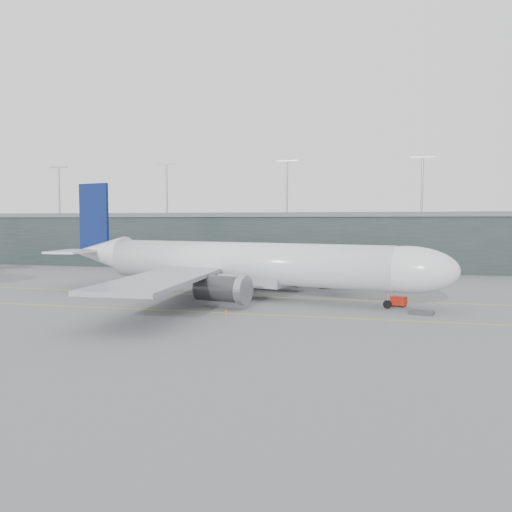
# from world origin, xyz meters

# --- Properties ---
(ground) EXTENTS (320.00, 320.00, 0.00)m
(ground) POSITION_xyz_m (0.00, 0.00, 0.00)
(ground) COLOR slate
(ground) RESTS_ON ground
(taxiline_a) EXTENTS (160.00, 0.25, 0.02)m
(taxiline_a) POSITION_xyz_m (0.00, -4.00, 0.01)
(taxiline_a) COLOR gold
(taxiline_a) RESTS_ON ground
(taxiline_b) EXTENTS (160.00, 0.25, 0.02)m
(taxiline_b) POSITION_xyz_m (0.00, -20.00, 0.01)
(taxiline_b) COLOR gold
(taxiline_b) RESTS_ON ground
(taxiline_lead_main) EXTENTS (0.25, 60.00, 0.02)m
(taxiline_lead_main) POSITION_xyz_m (5.00, 20.00, 0.01)
(taxiline_lead_main) COLOR gold
(taxiline_lead_main) RESTS_ON ground
(terminal) EXTENTS (240.00, 36.00, 29.00)m
(terminal) POSITION_xyz_m (-0.00, 58.00, 7.62)
(terminal) COLOR #1D2727
(terminal) RESTS_ON ground
(main_aircraft) EXTENTS (71.81, 66.28, 20.33)m
(main_aircraft) POSITION_xyz_m (5.86, -5.10, 5.71)
(main_aircraft) COLOR silver
(main_aircraft) RESTS_ON ground
(jet_bridge) EXTENTS (16.51, 44.40, 6.51)m
(jet_bridge) POSITION_xyz_m (16.55, 22.68, 4.87)
(jet_bridge) COLOR #2D2D32
(jet_bridge) RESTS_ON ground
(gse_cart) EXTENTS (2.55, 2.12, 1.49)m
(gse_cart) POSITION_xyz_m (31.84, -8.86, 0.83)
(gse_cart) COLOR #A81A0C
(gse_cart) RESTS_ON ground
(baggage_dolly) EXTENTS (3.77, 3.30, 0.32)m
(baggage_dolly) POSITION_xyz_m (34.64, -14.38, 0.19)
(baggage_dolly) COLOR #35353A
(baggage_dolly) RESTS_ON ground
(uld_a) EXTENTS (2.17, 1.82, 1.83)m
(uld_a) POSITION_xyz_m (-3.55, 9.44, 0.96)
(uld_a) COLOR #333338
(uld_a) RESTS_ON ground
(uld_b) EXTENTS (2.29, 2.11, 1.68)m
(uld_b) POSITION_xyz_m (-1.46, 12.29, 0.88)
(uld_b) COLOR #333338
(uld_b) RESTS_ON ground
(uld_c) EXTENTS (2.33, 2.07, 1.78)m
(uld_c) POSITION_xyz_m (1.22, 10.83, 0.93)
(uld_c) COLOR #333338
(uld_c) RESTS_ON ground
(cone_nose) EXTENTS (0.42, 0.42, 0.67)m
(cone_nose) POSITION_xyz_m (33.29, -5.26, 0.34)
(cone_nose) COLOR #DC610C
(cone_nose) RESTS_ON ground
(cone_wing_stbd) EXTENTS (0.41, 0.41, 0.65)m
(cone_wing_stbd) POSITION_xyz_m (8.15, -20.72, 0.33)
(cone_wing_stbd) COLOR #CF600B
(cone_wing_stbd) RESTS_ON ground
(cone_wing_port) EXTENTS (0.50, 0.50, 0.80)m
(cone_wing_port) POSITION_xyz_m (10.76, 10.91, 0.40)
(cone_wing_port) COLOR #E64B0C
(cone_wing_port) RESTS_ON ground
(cone_tail) EXTENTS (0.39, 0.39, 0.62)m
(cone_tail) POSITION_xyz_m (-7.18, -11.27, 0.31)
(cone_tail) COLOR #F9430D
(cone_tail) RESTS_ON ground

